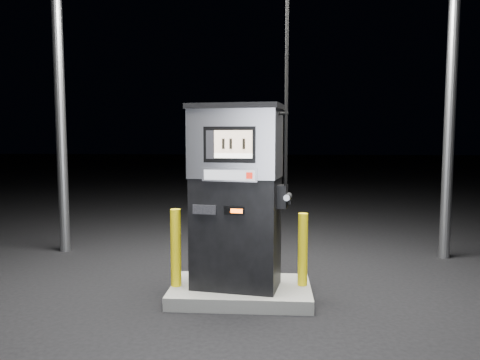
{
  "coord_description": "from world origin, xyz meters",
  "views": [
    {
      "loc": [
        0.36,
        -5.24,
        1.88
      ],
      "look_at": [
        -0.01,
        0.0,
        1.37
      ],
      "focal_mm": 35.0,
      "sensor_mm": 36.0,
      "label": 1
    }
  ],
  "objects": [
    {
      "name": "ground",
      "position": [
        0.0,
        0.0,
        0.0
      ],
      "size": [
        80.0,
        80.0,
        0.0
      ],
      "primitive_type": "plane",
      "color": "black",
      "rests_on": "ground"
    },
    {
      "name": "fuel_dispenser",
      "position": [
        -0.05,
        -0.05,
        1.21
      ],
      "size": [
        1.18,
        0.77,
        4.28
      ],
      "rotation": [
        0.0,
        0.0,
        -0.16
      ],
      "color": "black",
      "rests_on": "pump_island"
    },
    {
      "name": "bollard_left",
      "position": [
        -0.74,
        -0.07,
        0.6
      ],
      "size": [
        0.13,
        0.13,
        0.89
      ],
      "primitive_type": "cylinder",
      "rotation": [
        0.0,
        0.0,
        -0.13
      ],
      "color": "yellow",
      "rests_on": "pump_island"
    },
    {
      "name": "bollard_right",
      "position": [
        0.71,
        0.05,
        0.57
      ],
      "size": [
        0.15,
        0.15,
        0.84
      ],
      "primitive_type": "cylinder",
      "rotation": [
        0.0,
        0.0,
        0.43
      ],
      "color": "yellow",
      "rests_on": "pump_island"
    },
    {
      "name": "pump_island",
      "position": [
        0.0,
        0.0,
        0.07
      ],
      "size": [
        1.6,
        1.0,
        0.15
      ],
      "primitive_type": "cube",
      "color": "slate",
      "rests_on": "ground"
    }
  ]
}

